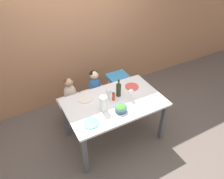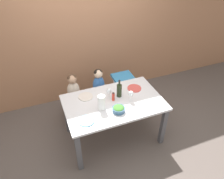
{
  "view_description": "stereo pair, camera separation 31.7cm",
  "coord_description": "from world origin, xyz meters",
  "views": [
    {
      "loc": [
        -1.22,
        -2.17,
        2.82
      ],
      "look_at": [
        0.0,
        0.07,
        0.92
      ],
      "focal_mm": 35.0,
      "sensor_mm": 36.0,
      "label": 1
    },
    {
      "loc": [
        -0.93,
        -2.31,
        2.82
      ],
      "look_at": [
        0.0,
        0.07,
        0.92
      ],
      "focal_mm": 35.0,
      "sensor_mm": 36.0,
      "label": 2
    }
  ],
  "objects": [
    {
      "name": "chair_right_highchair",
      "position": [
        0.45,
        0.67,
        0.53
      ],
      "size": [
        0.36,
        0.31,
        0.68
      ],
      "color": "silver",
      "rests_on": "ground_plane"
    },
    {
      "name": "dining_table",
      "position": [
        0.0,
        0.0,
        0.64
      ],
      "size": [
        1.46,
        0.9,
        0.74
      ],
      "color": "silver",
      "rests_on": "ground_plane"
    },
    {
      "name": "paper_towel_roll",
      "position": [
        -0.21,
        -0.08,
        0.86
      ],
      "size": [
        0.1,
        0.1,
        0.23
      ],
      "color": "white",
      "rests_on": "dining_table"
    },
    {
      "name": "dinner_plate_back_right",
      "position": [
        0.43,
        0.19,
        0.75
      ],
      "size": [
        0.22,
        0.22,
        0.01
      ],
      "color": "#D14C47",
      "rests_on": "dining_table"
    },
    {
      "name": "wine_bottle",
      "position": [
        0.13,
        0.1,
        0.86
      ],
      "size": [
        0.08,
        0.08,
        0.29
      ],
      "color": "#232D19",
      "rests_on": "dining_table"
    },
    {
      "name": "condiment_bottle_hot_sauce",
      "position": [
        0.01,
        0.04,
        0.82
      ],
      "size": [
        0.04,
        0.04,
        0.15
      ],
      "color": "red",
      "rests_on": "dining_table"
    },
    {
      "name": "person_child_center",
      "position": [
        -0.01,
        0.67,
        0.69
      ],
      "size": [
        0.21,
        0.17,
        0.47
      ],
      "color": "#3366B2",
      "rests_on": "chair_far_center"
    },
    {
      "name": "wine_glass_far",
      "position": [
        -0.03,
        0.11,
        0.87
      ],
      "size": [
        0.07,
        0.07,
        0.17
      ],
      "color": "white",
      "rests_on": "dining_table"
    },
    {
      "name": "salad_bowl_large",
      "position": [
        -0.01,
        -0.22,
        0.79
      ],
      "size": [
        0.18,
        0.18,
        0.09
      ],
      "color": "#335675",
      "rests_on": "dining_table"
    },
    {
      "name": "chair_far_center",
      "position": [
        -0.01,
        0.67,
        0.38
      ],
      "size": [
        0.43,
        0.37,
        0.45
      ],
      "color": "silver",
      "rests_on": "ground_plane"
    },
    {
      "name": "wine_glass_near",
      "position": [
        0.25,
        -0.06,
        0.87
      ],
      "size": [
        0.07,
        0.07,
        0.17
      ],
      "color": "white",
      "rests_on": "dining_table"
    },
    {
      "name": "wall_back",
      "position": [
        0.0,
        1.32,
        1.35
      ],
      "size": [
        10.0,
        0.06,
        2.7
      ],
      "color": "#9E6B4C",
      "rests_on": "ground_plane"
    },
    {
      "name": "chair_far_left",
      "position": [
        -0.46,
        0.67,
        0.38
      ],
      "size": [
        0.43,
        0.37,
        0.45
      ],
      "color": "silver",
      "rests_on": "ground_plane"
    },
    {
      "name": "dinner_plate_back_left",
      "position": [
        -0.36,
        0.26,
        0.75
      ],
      "size": [
        0.22,
        0.22,
        0.01
      ],
      "color": "silver",
      "rests_on": "dining_table"
    },
    {
      "name": "person_child_left",
      "position": [
        -0.46,
        0.67,
        0.69
      ],
      "size": [
        0.21,
        0.17,
        0.47
      ],
      "color": "beige",
      "rests_on": "chair_far_left"
    },
    {
      "name": "dinner_plate_front_left",
      "position": [
        -0.49,
        -0.24,
        0.75
      ],
      "size": [
        0.22,
        0.22,
        0.01
      ],
      "color": "teal",
      "rests_on": "dining_table"
    },
    {
      "name": "ground_plane",
      "position": [
        0.0,
        0.0,
        0.0
      ],
      "size": [
        14.0,
        14.0,
        0.0
      ],
      "primitive_type": "plane",
      "color": "#564C47"
    }
  ]
}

